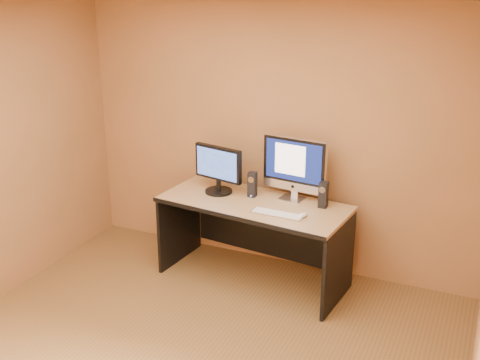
# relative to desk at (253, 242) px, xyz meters

# --- Properties ---
(walls) EXTENTS (4.00, 4.00, 2.60)m
(walls) POSITION_rel_desk_xyz_m (0.02, -1.51, 0.90)
(walls) COLOR #9B633E
(walls) RESTS_ON ground
(ceiling) EXTENTS (4.00, 4.00, 0.00)m
(ceiling) POSITION_rel_desk_xyz_m (0.02, -1.51, 2.20)
(ceiling) COLOR white
(ceiling) RESTS_ON walls
(desk) EXTENTS (1.80, 0.93, 0.80)m
(desk) POSITION_rel_desk_xyz_m (0.00, 0.00, 0.00)
(desk) COLOR tan
(desk) RESTS_ON ground
(imac) EXTENTS (0.64, 0.29, 0.60)m
(imac) POSITION_rel_desk_xyz_m (0.29, 0.21, 0.70)
(imac) COLOR silver
(imac) RESTS_ON desk
(second_monitor) EXTENTS (0.56, 0.36, 0.46)m
(second_monitor) POSITION_rel_desk_xyz_m (-0.40, 0.09, 0.63)
(second_monitor) COLOR black
(second_monitor) RESTS_ON desk
(speaker_left) EXTENTS (0.08, 0.08, 0.24)m
(speaker_left) POSITION_rel_desk_xyz_m (-0.07, 0.13, 0.52)
(speaker_left) COLOR black
(speaker_left) RESTS_ON desk
(speaker_right) EXTENTS (0.08, 0.08, 0.24)m
(speaker_right) POSITION_rel_desk_xyz_m (0.61, 0.15, 0.52)
(speaker_right) COLOR black
(speaker_right) RESTS_ON desk
(keyboard) EXTENTS (0.47, 0.14, 0.02)m
(keyboard) POSITION_rel_desk_xyz_m (0.30, -0.19, 0.41)
(keyboard) COLOR #AFB0B3
(keyboard) RESTS_ON desk
(mouse) EXTENTS (0.09, 0.12, 0.04)m
(mouse) POSITION_rel_desk_xyz_m (0.52, -0.14, 0.42)
(mouse) COLOR silver
(mouse) RESTS_ON desk
(cable_a) EXTENTS (0.11, 0.22, 0.01)m
(cable_a) POSITION_rel_desk_xyz_m (0.27, 0.26, 0.41)
(cable_a) COLOR black
(cable_a) RESTS_ON desk
(cable_b) EXTENTS (0.08, 0.18, 0.01)m
(cable_b) POSITION_rel_desk_xyz_m (0.22, 0.29, 0.41)
(cable_b) COLOR black
(cable_b) RESTS_ON desk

